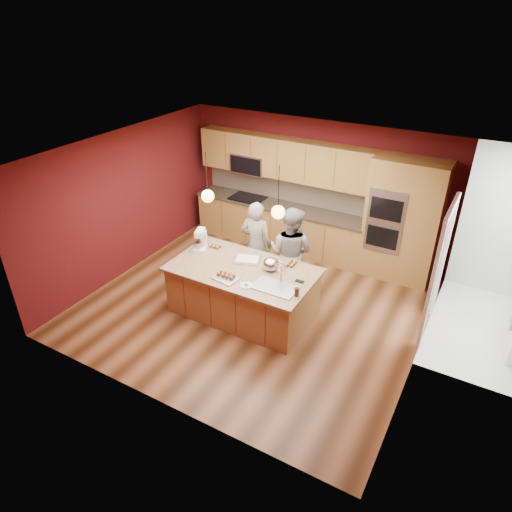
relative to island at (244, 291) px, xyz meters
The scene contains 24 objects.
floor 0.52m from the island, 79.25° to the left, with size 5.50×5.50×0.00m, color #432410.
ceiling 2.27m from the island, 79.25° to the left, with size 5.50×5.50×0.00m, color white.
wall_back 2.90m from the island, 88.99° to the left, with size 5.50×5.50×0.00m, color #4C1012.
wall_front 2.42m from the island, 88.76° to the right, with size 5.50×5.50×0.00m, color #4C1012.
wall_left 2.86m from the island, behind, with size 5.00×5.00×0.00m, color #4C1012.
wall_right 2.95m from the island, ahead, with size 5.00×5.00×0.00m, color #4C1012.
cabinet_run 2.64m from the island, 104.15° to the left, with size 3.74×0.64×2.30m.
oven_column 3.18m from the island, 52.30° to the left, with size 1.30×0.62×2.30m.
doorway_trim 3.03m from the island, 20.81° to the left, with size 0.08×1.11×2.20m, color white, non-canonical shape.
pendant_left 1.68m from the island, behind, with size 0.20×0.20×0.80m.
pendant_right 1.67m from the island, ahead, with size 0.20×0.20×0.80m.
island is the anchor object (origin of this frame).
person_left 1.03m from the island, 106.99° to the left, with size 0.60×0.39×1.63m, color black.
person_right 1.08m from the island, 66.22° to the left, with size 0.81×0.63×1.67m, color slate.
stand_mixer 1.15m from the island, 169.28° to the left, with size 0.28×0.32×0.38m.
sheet_cake 0.52m from the island, 106.09° to the left, with size 0.51×0.44×0.05m.
cooling_rack 0.59m from the island, 102.50° to the right, with size 0.39×0.28×0.02m, color #ADAEB3.
mixing_bowl 0.69m from the island, 25.12° to the left, with size 0.26×0.26×0.22m, color silver.
plate 0.66m from the island, 53.90° to the right, with size 0.20×0.20×0.01m, color silver.
tumbler 1.21m from the island, 14.15° to the right, with size 0.07×0.07×0.14m, color #342611.
phone 1.05m from the island, ahead, with size 0.14×0.08×0.01m, color black.
cupcakes_left 1.00m from the island, 154.78° to the left, with size 0.22×0.15×0.07m, color #CF8745, non-canonical shape.
cupcakes_rack 0.60m from the island, 106.44° to the right, with size 0.31×0.15×0.07m, color #CF8745, non-canonical shape.
cupcakes_right 0.92m from the island, 38.53° to the left, with size 0.15×0.23×0.07m, color #CF8745, non-canonical shape.
Camera 1 is at (3.23, -5.62, 4.70)m, focal length 32.00 mm.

